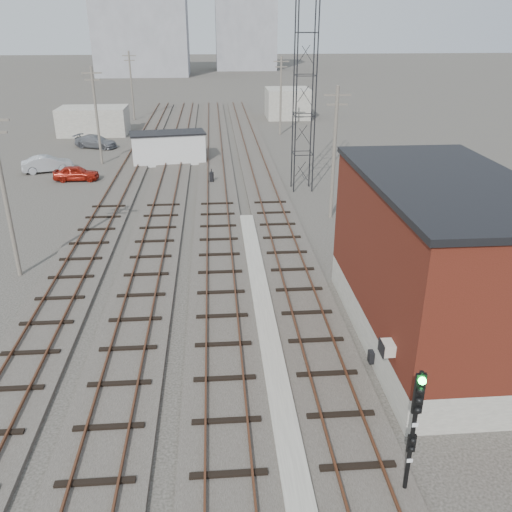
{
  "coord_description": "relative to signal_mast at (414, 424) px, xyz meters",
  "views": [
    {
      "loc": [
        -1.65,
        -7.84,
        12.96
      ],
      "look_at": [
        0.28,
        16.55,
        2.2
      ],
      "focal_mm": 38.0,
      "sensor_mm": 36.0,
      "label": 1
    }
  ],
  "objects": [
    {
      "name": "track_right",
      "position": [
        -1.2,
        35.3,
        -2.48
      ],
      "size": [
        3.2,
        90.0,
        0.39
      ],
      "color": "#332D28",
      "rests_on": "ground"
    },
    {
      "name": "platform_curb",
      "position": [
        -3.2,
        10.3,
        -2.46
      ],
      "size": [
        0.9,
        28.0,
        0.26
      ],
      "primitive_type": "cube",
      "color": "gray",
      "rests_on": "ground"
    },
    {
      "name": "car_silver",
      "position": [
        -20.58,
        38.63,
        -1.85
      ],
      "size": [
        4.72,
        2.84,
        1.47
      ],
      "primitive_type": "imported",
      "rotation": [
        0.0,
        0.0,
        1.88
      ],
      "color": "#9B9EA2",
      "rests_on": "ground"
    },
    {
      "name": "track_mid_left",
      "position": [
        -9.2,
        35.3,
        -2.48
      ],
      "size": [
        3.2,
        90.0,
        0.39
      ],
      "color": "#332D28",
      "rests_on": "ground"
    },
    {
      "name": "brick_building",
      "position": [
        3.8,
        8.3,
        1.04
      ],
      "size": [
        6.54,
        12.2,
        7.22
      ],
      "color": "gray",
      "rests_on": "ground"
    },
    {
      "name": "car_grey",
      "position": [
        -18.1,
        48.56,
        -1.91
      ],
      "size": [
        5.08,
        3.6,
        1.37
      ],
      "primitive_type": "imported",
      "rotation": [
        0.0,
        0.0,
        1.17
      ],
      "color": "slate",
      "rests_on": "ground"
    },
    {
      "name": "utility_pole_left_a",
      "position": [
        -16.2,
        16.3,
        2.21
      ],
      "size": [
        1.8,
        0.24,
        9.0
      ],
      "color": "#595147",
      "rests_on": "ground"
    },
    {
      "name": "apartment_left",
      "position": [
        -21.7,
        131.3,
        12.41
      ],
      "size": [
        22.0,
        14.0,
        30.0
      ],
      "primitive_type": "cube",
      "color": "gray",
      "rests_on": "ground"
    },
    {
      "name": "shed_right",
      "position": [
        5.3,
        66.3,
        -0.59
      ],
      "size": [
        6.0,
        6.0,
        4.0
      ],
      "primitive_type": "cube",
      "color": "gray",
      "rests_on": "ground"
    },
    {
      "name": "apartment_right",
      "position": [
        4.3,
        146.3,
        10.41
      ],
      "size": [
        16.0,
        12.0,
        26.0
      ],
      "primitive_type": "cube",
      "color": "gray",
      "rests_on": "ground"
    },
    {
      "name": "utility_pole_right_a",
      "position": [
        2.8,
        24.3,
        2.21
      ],
      "size": [
        1.8,
        0.24,
        9.0
      ],
      "color": "#595147",
      "rests_on": "ground"
    },
    {
      "name": "signal_mast",
      "position": [
        0.0,
        0.0,
        0.0
      ],
      "size": [
        0.4,
        0.42,
        4.34
      ],
      "color": "gray",
      "rests_on": "ground"
    },
    {
      "name": "lattice_tower",
      "position": [
        1.8,
        31.3,
        4.91
      ],
      "size": [
        1.6,
        1.6,
        15.0
      ],
      "color": "black",
      "rests_on": "ground"
    },
    {
      "name": "shed_left",
      "position": [
        -19.7,
        56.3,
        -0.99
      ],
      "size": [
        8.0,
        5.0,
        3.2
      ],
      "primitive_type": "cube",
      "color": "gray",
      "rests_on": "ground"
    },
    {
      "name": "utility_pole_left_b",
      "position": [
        -16.2,
        41.3,
        2.21
      ],
      "size": [
        1.8,
        0.24,
        9.0
      ],
      "color": "#595147",
      "rests_on": "ground"
    },
    {
      "name": "utility_pole_left_c",
      "position": [
        -16.2,
        66.3,
        2.21
      ],
      "size": [
        1.8,
        0.24,
        9.0
      ],
      "color": "#595147",
      "rests_on": "ground"
    },
    {
      "name": "track_mid_right",
      "position": [
        -5.2,
        35.3,
        -2.48
      ],
      "size": [
        3.2,
        90.0,
        0.39
      ],
      "color": "#332D28",
      "rests_on": "ground"
    },
    {
      "name": "site_trailer",
      "position": [
        -9.7,
        41.1,
        -1.08
      ],
      "size": [
        7.48,
        4.14,
        2.99
      ],
      "rotation": [
        0.0,
        0.0,
        0.15
      ],
      "color": "silver",
      "rests_on": "ground"
    },
    {
      "name": "track_left",
      "position": [
        -13.2,
        35.3,
        -2.48
      ],
      "size": [
        3.2,
        90.0,
        0.39
      ],
      "color": "#332D28",
      "rests_on": "ground"
    },
    {
      "name": "utility_pole_right_b",
      "position": [
        2.8,
        54.3,
        2.21
      ],
      "size": [
        1.8,
        0.24,
        9.0
      ],
      "color": "#595147",
      "rests_on": "ground"
    },
    {
      "name": "ground",
      "position": [
        -3.7,
        56.3,
        -2.59
      ],
      "size": [
        320.0,
        320.0,
        0.0
      ],
      "primitive_type": "plane",
      "color": "#282621",
      "rests_on": "ground"
    },
    {
      "name": "car_red",
      "position": [
        -17.3,
        35.41,
        -1.94
      ],
      "size": [
        3.82,
        1.55,
        1.3
      ],
      "primitive_type": "imported",
      "rotation": [
        0.0,
        0.0,
        1.57
      ],
      "color": "#9A1A0E",
      "rests_on": "ground"
    },
    {
      "name": "switch_stand",
      "position": [
        -5.58,
        33.41,
        -2.01
      ],
      "size": [
        0.36,
        0.36,
        1.22
      ],
      "rotation": [
        0.0,
        0.0,
        -0.32
      ],
      "color": "black",
      "rests_on": "ground"
    }
  ]
}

